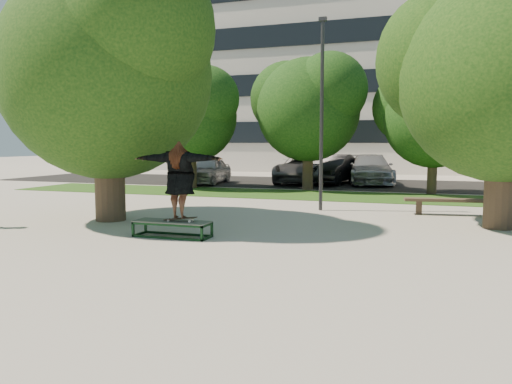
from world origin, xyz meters
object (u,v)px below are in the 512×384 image
(grind_box, at_px, (172,229))
(tree_left, at_px, (106,61))
(tree_right, at_px, (502,66))
(car_dark, at_px, (332,169))
(car_silver_a, at_px, (208,171))
(bench, at_px, (461,202))
(car_grey, at_px, (304,169))
(lamppost, at_px, (322,112))
(car_silver_b, at_px, (370,169))

(grind_box, bearing_deg, tree_left, 148.53)
(tree_right, bearing_deg, car_dark, 116.91)
(car_silver_a, bearing_deg, bench, -39.96)
(grind_box, relative_size, car_grey, 0.32)
(tree_left, distance_m, car_silver_a, 13.20)
(bench, height_order, car_silver_a, car_silver_a)
(lamppost, xyz_separation_m, grind_box, (-2.35, -5.71, -2.96))
(tree_left, bearing_deg, car_grey, 81.04)
(tree_left, relative_size, grind_box, 3.95)
(grind_box, distance_m, car_silver_a, 15.23)
(car_silver_b, bearing_deg, car_silver_a, -172.55)
(tree_left, distance_m, tree_right, 10.41)
(car_silver_b, bearing_deg, bench, -81.67)
(grind_box, bearing_deg, tree_right, 27.55)
(bench, xyz_separation_m, car_silver_a, (-12.02, 8.34, 0.29))
(grind_box, bearing_deg, bench, 41.77)
(tree_left, distance_m, car_dark, 15.55)
(bench, bearing_deg, tree_right, -79.39)
(car_silver_a, distance_m, car_dark, 6.67)
(tree_left, height_order, car_silver_b, tree_left)
(tree_right, height_order, car_dark, tree_right)
(car_grey, distance_m, car_silver_b, 3.49)
(car_dark, bearing_deg, bench, -55.19)
(tree_left, bearing_deg, lamppost, 36.42)
(tree_left, xyz_separation_m, car_dark, (3.79, 14.63, -3.63))
(bench, xyz_separation_m, car_dark, (-5.73, 10.55, 0.37))
(tree_right, distance_m, bench, 4.28)
(tree_right, height_order, car_silver_a, tree_right)
(grind_box, height_order, car_silver_a, car_silver_a)
(tree_right, relative_size, bench, 1.97)
(car_silver_a, bearing_deg, grind_box, -74.28)
(tree_left, xyz_separation_m, car_silver_a, (-2.49, 12.42, -3.71))
(car_silver_b, bearing_deg, tree_left, -121.42)
(tree_left, bearing_deg, car_silver_a, 101.36)
(tree_right, distance_m, lamppost, 5.36)
(tree_left, bearing_deg, car_dark, 75.47)
(tree_right, distance_m, car_dark, 14.56)
(tree_left, distance_m, car_grey, 15.17)
(car_dark, distance_m, car_silver_b, 2.00)
(tree_left, height_order, lamppost, tree_left)
(car_silver_a, bearing_deg, car_silver_b, 12.87)
(grind_box, height_order, car_dark, car_dark)
(tree_right, bearing_deg, tree_left, -168.97)
(car_silver_b, bearing_deg, car_grey, 178.64)
(car_silver_a, bearing_deg, tree_left, -83.84)
(grind_box, bearing_deg, car_grey, 92.28)
(tree_right, xyz_separation_m, car_grey, (-7.92, 12.56, -3.30))
(lamppost, relative_size, car_silver_a, 1.47)
(lamppost, height_order, car_grey, lamppost)
(bench, bearing_deg, lamppost, 174.84)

